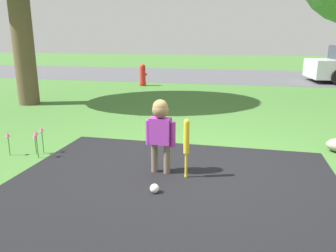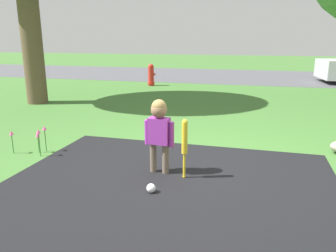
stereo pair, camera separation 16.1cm
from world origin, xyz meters
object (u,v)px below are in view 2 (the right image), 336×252
(child, at_px, (159,126))
(fire_hydrant, at_px, (151,75))
(baseball_bat, at_px, (185,140))
(sports_ball, at_px, (151,188))

(child, distance_m, fire_hydrant, 7.68)
(child, bearing_deg, fire_hydrant, 112.49)
(child, bearing_deg, baseball_bat, -9.92)
(fire_hydrant, bearing_deg, child, -71.30)
(sports_ball, bearing_deg, baseball_bat, 61.18)
(child, relative_size, sports_ball, 9.09)
(baseball_bat, bearing_deg, child, 166.30)
(child, relative_size, fire_hydrant, 1.21)
(fire_hydrant, bearing_deg, sports_ball, -72.05)
(child, xyz_separation_m, sports_ball, (0.07, -0.54, -0.53))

